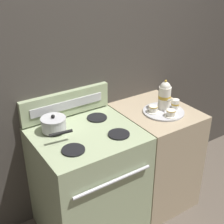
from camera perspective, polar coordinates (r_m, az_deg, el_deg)
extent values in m
plane|color=brown|center=(2.93, 1.12, -17.59)|extent=(6.00, 6.00, 0.00)
cube|color=#423D38|center=(2.57, -3.22, 5.18)|extent=(6.00, 0.05, 2.20)
cube|color=#9EAD84|center=(2.51, -4.33, -12.74)|extent=(0.75, 0.67, 0.90)
cylinder|color=silver|center=(2.12, 0.24, -12.58)|extent=(0.60, 0.02, 0.02)
cylinder|color=black|center=(2.30, -10.51, -3.35)|extent=(0.16, 0.16, 0.01)
cylinder|color=black|center=(2.44, -2.75, -1.04)|extent=(0.16, 0.16, 0.01)
cylinder|color=black|center=(2.07, -7.09, -6.90)|extent=(0.16, 0.16, 0.01)
cylinder|color=black|center=(2.22, 1.26, -4.08)|extent=(0.16, 0.16, 0.01)
cube|color=#9EAD84|center=(2.45, -8.39, 1.52)|extent=(0.74, 0.05, 0.20)
cube|color=#B7B7BC|center=(2.43, -8.12, 1.30)|extent=(0.60, 0.01, 0.07)
cube|color=tan|center=(2.82, 7.66, -7.87)|extent=(0.56, 0.67, 0.90)
cylinder|color=#B7B7BC|center=(2.28, -10.61, -2.28)|extent=(0.18, 0.18, 0.09)
cylinder|color=#B7B7BC|center=(2.25, -10.71, -1.20)|extent=(0.18, 0.18, 0.01)
sphere|color=black|center=(2.25, -10.75, -0.82)|extent=(0.03, 0.03, 0.03)
cylinder|color=black|center=(2.12, -9.34, -3.84)|extent=(0.16, 0.04, 0.02)
cylinder|color=#B2B2B7|center=(2.56, 9.41, 0.08)|extent=(0.33, 0.33, 0.01)
cylinder|color=white|center=(2.56, 9.56, 2.59)|extent=(0.10, 0.10, 0.19)
cylinder|color=gold|center=(2.56, 9.57, 2.78)|extent=(0.10, 0.10, 0.03)
sphere|color=white|center=(2.53, 9.72, 4.53)|extent=(0.09, 0.09, 0.09)
sphere|color=gold|center=(2.51, 9.81, 5.60)|extent=(0.02, 0.02, 0.02)
cone|color=white|center=(2.51, 10.72, 2.19)|extent=(0.03, 0.08, 0.06)
cylinder|color=white|center=(2.49, 10.67, -0.66)|extent=(0.11, 0.11, 0.01)
cylinder|color=white|center=(2.47, 10.72, -0.12)|extent=(0.07, 0.07, 0.05)
cylinder|color=gold|center=(2.47, 10.76, 0.28)|extent=(0.07, 0.07, 0.01)
cylinder|color=white|center=(2.53, 7.52, 0.07)|extent=(0.11, 0.11, 0.01)
cylinder|color=white|center=(2.52, 7.55, 0.61)|extent=(0.07, 0.07, 0.05)
cylinder|color=gold|center=(2.51, 7.58, 1.00)|extent=(0.07, 0.07, 0.01)
cylinder|color=white|center=(2.60, 11.48, 1.46)|extent=(0.06, 0.06, 0.08)
cylinder|color=gold|center=(2.60, 11.48, 1.46)|extent=(0.07, 0.07, 0.01)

